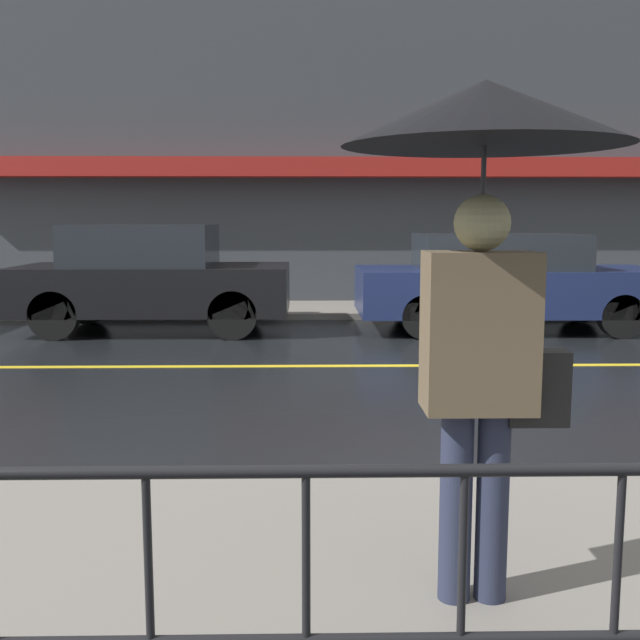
# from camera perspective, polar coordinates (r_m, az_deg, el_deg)

# --- Properties ---
(ground_plane) EXTENTS (80.00, 80.00, 0.00)m
(ground_plane) POSITION_cam_1_polar(r_m,az_deg,el_deg) (8.64, 8.91, -3.46)
(ground_plane) COLOR black
(sidewalk_far) EXTENTS (28.00, 1.99, 0.10)m
(sidewalk_far) POSITION_cam_1_polar(r_m,az_deg,el_deg) (13.45, 5.29, 0.81)
(sidewalk_far) COLOR slate
(sidewalk_far) RESTS_ON ground_plane
(lane_marking) EXTENTS (25.20, 0.12, 0.01)m
(lane_marking) POSITION_cam_1_polar(r_m,az_deg,el_deg) (8.64, 8.91, -3.43)
(lane_marking) COLOR gold
(lane_marking) RESTS_ON ground_plane
(building_storefront) EXTENTS (28.00, 0.85, 5.85)m
(building_storefront) POSITION_cam_1_polar(r_m,az_deg,el_deg) (14.52, 4.93, 12.59)
(building_storefront) COLOR #383D42
(building_storefront) RESTS_ON ground_plane
(pedestrian) EXTENTS (1.10, 1.10, 2.08)m
(pedestrian) POSITION_cam_1_polar(r_m,az_deg,el_deg) (2.98, 12.42, 9.83)
(pedestrian) COLOR #23283D
(pedestrian) RESTS_ON sidewalk_near
(car_black) EXTENTS (3.96, 1.84, 1.58)m
(car_black) POSITION_cam_1_polar(r_m,az_deg,el_deg) (11.36, -12.73, 3.16)
(car_black) COLOR black
(car_black) RESTS_ON ground_plane
(car_navy) EXTENTS (4.48, 1.83, 1.44)m
(car_navy) POSITION_cam_1_polar(r_m,az_deg,el_deg) (11.53, 13.91, 2.89)
(car_navy) COLOR #19234C
(car_navy) RESTS_ON ground_plane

